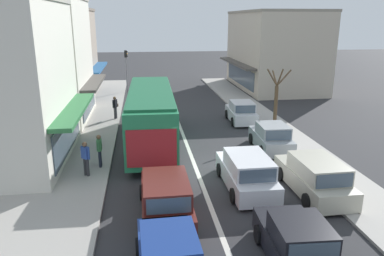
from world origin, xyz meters
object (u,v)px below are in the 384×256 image
(pedestrian_with_handbag_near, at_px, (115,106))
(pedestrian_far_walker, at_px, (99,149))
(parked_hatchback_kerb_second, at_px, (271,138))
(traffic_light_downstreet, at_px, (126,64))
(parked_hatchback_kerb_third, at_px, (241,112))
(street_tree_right, at_px, (276,101))
(pedestrian_browsing_midblock, at_px, (86,157))
(city_bus, at_px, (151,113))
(wagon_queue_gap_filler, at_px, (247,172))
(sedan_adjacent_lane_trail, at_px, (299,246))
(parked_wagon_kerb_front, at_px, (314,177))
(wagon_behind_bus_near, at_px, (166,198))

(pedestrian_with_handbag_near, relative_size, pedestrian_far_walker, 1.00)
(parked_hatchback_kerb_second, distance_m, traffic_light_downstreet, 20.50)
(parked_hatchback_kerb_third, bearing_deg, parked_hatchback_kerb_second, -88.96)
(parked_hatchback_kerb_third, distance_m, street_tree_right, 3.09)
(parked_hatchback_kerb_second, xyz_separation_m, pedestrian_browsing_midblock, (-9.77, -2.64, 0.36))
(city_bus, height_order, traffic_light_downstreet, traffic_light_downstreet)
(wagon_queue_gap_filler, bearing_deg, sedan_adjacent_lane_trail, -89.31)
(traffic_light_downstreet, height_order, pedestrian_with_handbag_near, traffic_light_downstreet)
(city_bus, distance_m, traffic_light_downstreet, 16.57)
(street_tree_right, bearing_deg, parked_wagon_kerb_front, -99.85)
(street_tree_right, xyz_separation_m, pedestrian_with_handbag_near, (-10.62, 3.97, -0.90))
(sedan_adjacent_lane_trail, relative_size, traffic_light_downstreet, 1.02)
(wagon_behind_bus_near, xyz_separation_m, street_tree_right, (7.94, 10.38, 1.22))
(wagon_queue_gap_filler, height_order, pedestrian_with_handbag_near, pedestrian_with_handbag_near)
(sedan_adjacent_lane_trail, height_order, pedestrian_far_walker, pedestrian_far_walker)
(wagon_behind_bus_near, bearing_deg, parked_hatchback_kerb_third, 63.63)
(parked_wagon_kerb_front, relative_size, street_tree_right, 1.08)
(city_bus, bearing_deg, pedestrian_browsing_midblock, -123.59)
(parked_wagon_kerb_front, distance_m, street_tree_right, 9.50)
(city_bus, height_order, wagon_behind_bus_near, city_bus)
(traffic_light_downstreet, distance_m, pedestrian_far_walker, 20.20)
(wagon_behind_bus_near, relative_size, parked_hatchback_kerb_third, 1.20)
(pedestrian_with_handbag_near, bearing_deg, wagon_behind_bus_near, -79.43)
(parked_hatchback_kerb_second, distance_m, street_tree_right, 4.26)
(traffic_light_downstreet, height_order, street_tree_right, traffic_light_downstreet)
(wagon_behind_bus_near, height_order, parked_hatchback_kerb_third, wagon_behind_bus_near)
(wagon_behind_bus_near, distance_m, parked_hatchback_kerb_third, 14.12)
(wagon_queue_gap_filler, xyz_separation_m, parked_hatchback_kerb_second, (2.75, 4.70, -0.04))
(parked_hatchback_kerb_second, bearing_deg, city_bus, 162.50)
(parked_wagon_kerb_front, xyz_separation_m, traffic_light_downstreet, (-8.48, 24.04, 2.11))
(city_bus, relative_size, pedestrian_with_handbag_near, 6.70)
(city_bus, bearing_deg, parked_wagon_kerb_front, -49.16)
(wagon_behind_bus_near, distance_m, parked_wagon_kerb_front, 6.43)
(wagon_behind_bus_near, relative_size, pedestrian_far_walker, 2.76)
(wagon_queue_gap_filler, distance_m, street_tree_right, 9.57)
(city_bus, relative_size, street_tree_right, 2.62)
(wagon_queue_gap_filler, distance_m, parked_hatchback_kerb_second, 5.44)
(sedan_adjacent_lane_trail, xyz_separation_m, traffic_light_downstreet, (-5.84, 28.63, 2.19))
(wagon_behind_bus_near, distance_m, pedestrian_far_walker, 5.81)
(wagon_queue_gap_filler, xyz_separation_m, parked_hatchback_kerb_third, (2.64, 10.72, -0.04))
(parked_hatchback_kerb_third, relative_size, pedestrian_far_walker, 2.31)
(parked_hatchback_kerb_third, height_order, pedestrian_far_walker, pedestrian_far_walker)
(traffic_light_downstreet, bearing_deg, parked_hatchback_kerb_second, -65.27)
(wagon_queue_gap_filler, bearing_deg, pedestrian_with_handbag_near, 116.92)
(wagon_behind_bus_near, xyz_separation_m, pedestrian_browsing_midblock, (-3.39, 3.98, 0.32))
(city_bus, xyz_separation_m, parked_hatchback_kerb_third, (6.52, 3.94, -1.17))
(parked_wagon_kerb_front, bearing_deg, pedestrian_far_walker, 156.88)
(wagon_behind_bus_near, relative_size, parked_hatchback_kerb_second, 1.20)
(sedan_adjacent_lane_trail, height_order, parked_hatchback_kerb_second, parked_hatchback_kerb_second)
(parked_wagon_kerb_front, distance_m, pedestrian_with_handbag_near, 16.02)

